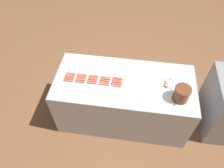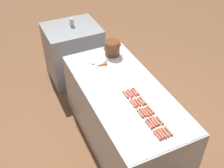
# 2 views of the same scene
# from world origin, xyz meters

# --- Properties ---
(ground_plane) EXTENTS (20.00, 20.00, 0.00)m
(ground_plane) POSITION_xyz_m (0.00, 0.00, 0.00)
(ground_plane) COLOR brown
(griddle_counter) EXTENTS (0.92, 1.99, 0.90)m
(griddle_counter) POSITION_xyz_m (0.00, 0.00, 0.45)
(griddle_counter) COLOR #ADAFB5
(griddle_counter) RESTS_ON ground_plane
(back_cabinet) EXTENTS (0.87, 0.75, 0.96)m
(back_cabinet) POSITION_xyz_m (-0.10, 1.66, 0.48)
(back_cabinet) COLOR #939599
(back_cabinet) RESTS_ON ground_plane
(hot_dog_0) EXTENTS (0.03, 0.14, 0.03)m
(hot_dog_0) POSITION_xyz_m (-0.03, -0.78, 0.91)
(hot_dog_0) COLOR #D76750
(hot_dog_0) RESTS_ON griddle_counter
(hot_dog_1) EXTENTS (0.03, 0.14, 0.03)m
(hot_dog_1) POSITION_xyz_m (-0.03, -0.62, 0.91)
(hot_dog_1) COLOR #CE6A54
(hot_dog_1) RESTS_ON griddle_counter
(hot_dog_2) EXTENTS (0.03, 0.14, 0.03)m
(hot_dog_2) POSITION_xyz_m (-0.03, -0.45, 0.91)
(hot_dog_2) COLOR #CE6E55
(hot_dog_2) RESTS_ON griddle_counter
(hot_dog_3) EXTENTS (0.03, 0.14, 0.03)m
(hot_dog_3) POSITION_xyz_m (-0.03, -0.28, 0.91)
(hot_dog_3) COLOR #D1674F
(hot_dog_3) RESTS_ON griddle_counter
(hot_dog_4) EXTENTS (0.03, 0.14, 0.03)m
(hot_dog_4) POSITION_xyz_m (-0.03, -0.10, 0.91)
(hot_dog_4) COLOR #D36554
(hot_dog_4) RESTS_ON griddle_counter
(hot_dog_5) EXTENTS (0.03, 0.14, 0.03)m
(hot_dog_5) POSITION_xyz_m (0.01, -0.78, 0.91)
(hot_dog_5) COLOR #D06E52
(hot_dog_5) RESTS_ON griddle_counter
(hot_dog_6) EXTENTS (0.03, 0.14, 0.03)m
(hot_dog_6) POSITION_xyz_m (0.01, -0.61, 0.91)
(hot_dog_6) COLOR #D66C4F
(hot_dog_6) RESTS_ON griddle_counter
(hot_dog_7) EXTENTS (0.03, 0.14, 0.03)m
(hot_dog_7) POSITION_xyz_m (0.01, -0.44, 0.91)
(hot_dog_7) COLOR #D6684D
(hot_dog_7) RESTS_ON griddle_counter
(hot_dog_8) EXTENTS (0.03, 0.14, 0.03)m
(hot_dog_8) POSITION_xyz_m (0.00, -0.27, 0.91)
(hot_dog_8) COLOR #CF6A4E
(hot_dog_8) RESTS_ON griddle_counter
(hot_dog_9) EXTENTS (0.03, 0.14, 0.03)m
(hot_dog_9) POSITION_xyz_m (0.01, -0.11, 0.91)
(hot_dog_9) COLOR #D66655
(hot_dog_9) RESTS_ON griddle_counter
(hot_dog_10) EXTENTS (0.03, 0.14, 0.03)m
(hot_dog_10) POSITION_xyz_m (0.04, -0.78, 0.91)
(hot_dog_10) COLOR #D2644D
(hot_dog_10) RESTS_ON griddle_counter
(hot_dog_11) EXTENTS (0.03, 0.14, 0.03)m
(hot_dog_11) POSITION_xyz_m (0.04, -0.61, 0.91)
(hot_dog_11) COLOR #CD6E4D
(hot_dog_11) RESTS_ON griddle_counter
(hot_dog_12) EXTENTS (0.03, 0.14, 0.03)m
(hot_dog_12) POSITION_xyz_m (0.04, -0.45, 0.91)
(hot_dog_12) COLOR #CF714F
(hot_dog_12) RESTS_ON griddle_counter
(hot_dog_13) EXTENTS (0.03, 0.14, 0.03)m
(hot_dog_13) POSITION_xyz_m (0.04, -0.28, 0.91)
(hot_dog_13) COLOR #CF664E
(hot_dog_13) RESTS_ON griddle_counter
(hot_dog_14) EXTENTS (0.03, 0.14, 0.03)m
(hot_dog_14) POSITION_xyz_m (0.04, -0.10, 0.91)
(hot_dog_14) COLOR #CA6C53
(hot_dog_14) RESTS_ON griddle_counter
(hot_dog_15) EXTENTS (0.03, 0.14, 0.03)m
(hot_dog_15) POSITION_xyz_m (0.07, -0.78, 0.91)
(hot_dog_15) COLOR #CD7155
(hot_dog_15) RESTS_ON griddle_counter
(hot_dog_16) EXTENTS (0.03, 0.14, 0.03)m
(hot_dog_16) POSITION_xyz_m (0.07, -0.61, 0.91)
(hot_dog_16) COLOR #D77156
(hot_dog_16) RESTS_ON griddle_counter
(hot_dog_17) EXTENTS (0.03, 0.14, 0.03)m
(hot_dog_17) POSITION_xyz_m (0.07, -0.45, 0.91)
(hot_dog_17) COLOR #CF654F
(hot_dog_17) RESTS_ON griddle_counter
(hot_dog_18) EXTENTS (0.03, 0.14, 0.03)m
(hot_dog_18) POSITION_xyz_m (0.07, -0.28, 0.91)
(hot_dog_18) COLOR #D16D55
(hot_dog_18) RESTS_ON griddle_counter
(hot_dog_19) EXTENTS (0.03, 0.14, 0.03)m
(hot_dog_19) POSITION_xyz_m (0.07, -0.11, 0.91)
(hot_dog_19) COLOR #CD644E
(hot_dog_19) RESTS_ON griddle_counter
(hot_dog_20) EXTENTS (0.03, 0.14, 0.03)m
(hot_dog_20) POSITION_xyz_m (0.11, -0.78, 0.91)
(hot_dog_20) COLOR #C96E51
(hot_dog_20) RESTS_ON griddle_counter
(hot_dog_21) EXTENTS (0.03, 0.14, 0.03)m
(hot_dog_21) POSITION_xyz_m (0.11, -0.62, 0.91)
(hot_dog_21) COLOR #CA6551
(hot_dog_21) RESTS_ON griddle_counter
(hot_dog_22) EXTENTS (0.03, 0.14, 0.03)m
(hot_dog_22) POSITION_xyz_m (0.10, -0.44, 0.91)
(hot_dog_22) COLOR #CC6E51
(hot_dog_22) RESTS_ON griddle_counter
(hot_dog_23) EXTENTS (0.03, 0.14, 0.03)m
(hot_dog_23) POSITION_xyz_m (0.10, -0.28, 0.91)
(hot_dog_23) COLOR #CD7155
(hot_dog_23) RESTS_ON griddle_counter
(hot_dog_24) EXTENTS (0.03, 0.14, 0.03)m
(hot_dog_24) POSITION_xyz_m (0.11, -0.10, 0.91)
(hot_dog_24) COLOR #D37153
(hot_dog_24) RESTS_ON griddle_counter
(bean_pot) EXTENTS (0.26, 0.21, 0.21)m
(bean_pot) POSITION_xyz_m (0.20, 0.74, 1.02)
(bean_pot) COLOR brown
(bean_pot) RESTS_ON griddle_counter
(serving_spoon) EXTENTS (0.26, 0.16, 0.02)m
(serving_spoon) POSITION_xyz_m (-0.10, 0.64, 0.91)
(serving_spoon) COLOR #B7B7BC
(serving_spoon) RESTS_ON griddle_counter
(carrot) EXTENTS (0.18, 0.06, 0.03)m
(carrot) POSITION_xyz_m (-0.05, 0.57, 0.91)
(carrot) COLOR orange
(carrot) RESTS_ON griddle_counter
(soda_can) EXTENTS (0.07, 0.07, 0.13)m
(soda_can) POSITION_xyz_m (-0.07, 1.70, 1.02)
(soda_can) COLOR #BCBCC1
(soda_can) RESTS_ON back_cabinet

